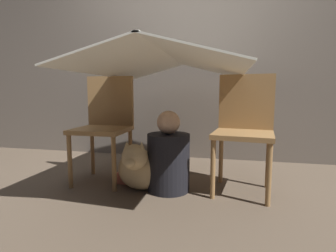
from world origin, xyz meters
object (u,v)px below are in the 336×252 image
object	(u,v)px
dog	(139,167)
person_front	(169,158)
chair_left	(105,122)
chair_right	(244,126)

from	to	relation	value
dog	person_front	bearing A→B (deg)	17.02
dog	chair_left	bearing A→B (deg)	150.60
chair_left	chair_right	distance (m)	1.18
person_front	chair_right	bearing A→B (deg)	14.27
person_front	dog	distance (m)	0.24
chair_right	person_front	size ratio (longest dim) A/B	1.45
chair_right	dog	world-z (taller)	chair_right
chair_left	chair_right	xyz separation A→B (m)	(1.18, -0.00, 0.00)
chair_left	dog	xyz separation A→B (m)	(0.38, -0.21, -0.32)
chair_left	person_front	size ratio (longest dim) A/B	1.45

